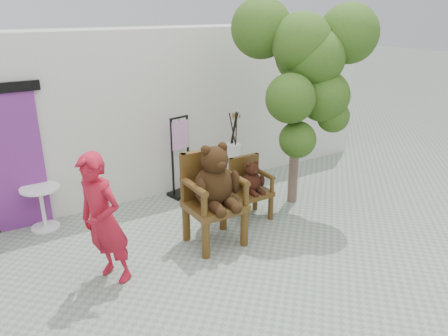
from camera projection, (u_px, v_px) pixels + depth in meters
name	position (u px, v px, depth m)	size (l,w,h in m)	color
ground_plane	(260.00, 248.00, 6.44)	(60.00, 60.00, 0.00)	gray
back_wall	(166.00, 109.00, 8.38)	(9.00, 1.00, 3.00)	silver
doorway	(1.00, 160.00, 6.59)	(1.40, 0.11, 2.33)	#752A7F
chair_big	(214.00, 187.00, 6.32)	(0.79, 0.82, 1.56)	#41290D
chair_small	(250.00, 183.00, 7.20)	(0.59, 0.54, 1.03)	#41290D
person	(103.00, 220.00, 5.35)	(0.65, 0.43, 1.78)	#B01529
cafe_table	(42.00, 203.00, 6.88)	(0.60, 0.60, 0.70)	white
display_stand	(181.00, 166.00, 8.04)	(0.51, 0.43, 1.51)	black
stool_bucket	(233.00, 152.00, 8.61)	(0.32, 0.32, 1.45)	white
tree	(307.00, 58.00, 6.88)	(2.03, 1.80, 3.51)	#4F3B2F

